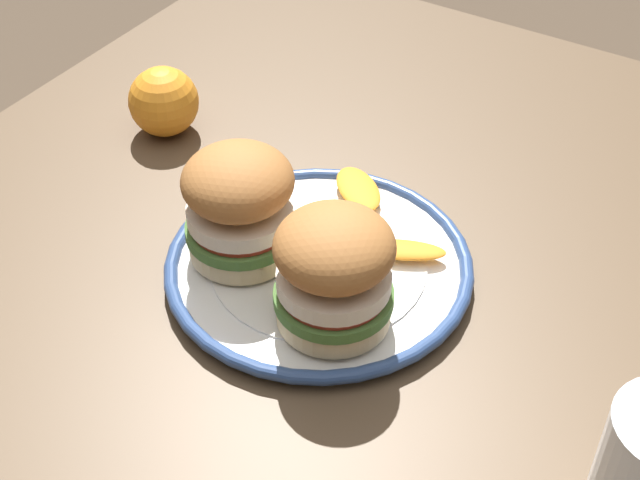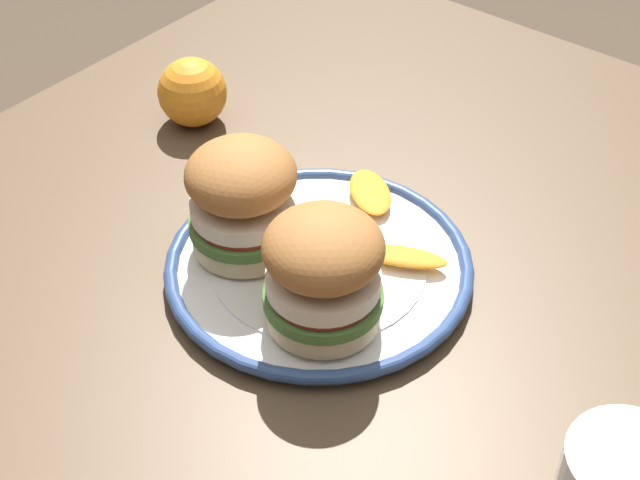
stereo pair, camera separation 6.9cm
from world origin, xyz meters
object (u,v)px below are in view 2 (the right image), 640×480
object	(u,v)px
sandwich_half_left	(323,271)
dining_table	(273,403)
dinner_plate	(320,267)
whole_orange	(192,92)
sandwich_half_right	(242,197)

from	to	relation	value
sandwich_half_left	dining_table	bearing A→B (deg)	108.73
dinner_plate	whole_orange	size ratio (longest dim) A/B	3.69
dining_table	dinner_plate	distance (m)	0.14
dinner_plate	sandwich_half_right	world-z (taller)	sandwich_half_right
dining_table	dinner_plate	size ratio (longest dim) A/B	4.28
dining_table	sandwich_half_right	distance (m)	0.19
dining_table	sandwich_half_left	xyz separation A→B (m)	(0.02, -0.05, 0.18)
dining_table	sandwich_half_right	world-z (taller)	sandwich_half_right
dining_table	whole_orange	xyz separation A→B (m)	(0.17, 0.25, 0.15)
dining_table	whole_orange	world-z (taller)	whole_orange
sandwich_half_left	sandwich_half_right	bearing A→B (deg)	75.84
dining_table	sandwich_half_right	bearing A→B (deg)	55.57
sandwich_half_right	whole_orange	world-z (taller)	sandwich_half_right
dinner_plate	sandwich_half_left	world-z (taller)	sandwich_half_left
dinner_plate	sandwich_half_left	size ratio (longest dim) A/B	2.35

